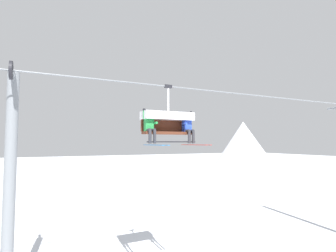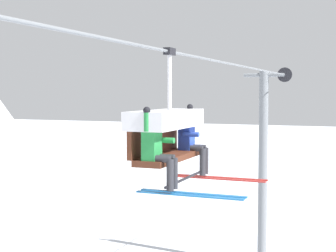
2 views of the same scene
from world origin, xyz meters
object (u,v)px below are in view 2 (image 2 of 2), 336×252
skier_blue (193,140)px  chairlift_chair (165,127)px  lift_tower_far (263,164)px  skier_green (159,149)px

skier_blue → chairlift_chair: bearing=165.0°
lift_tower_far → skier_green: lift_tower_far is taller
lift_tower_far → chairlift_chair: lift_tower_far is taller
chairlift_chair → skier_green: 0.87m
chairlift_chair → skier_green: size_ratio=1.29×
chairlift_chair → skier_blue: size_ratio=1.29×
chairlift_chair → skier_green: (-0.80, -0.21, -0.27)m
lift_tower_far → skier_blue: (-11.25, -0.92, 1.95)m
skier_blue → skier_green: bearing=180.0°
lift_tower_far → skier_blue: bearing=-175.3°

